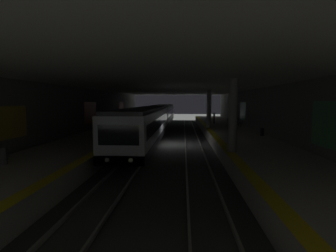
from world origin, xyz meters
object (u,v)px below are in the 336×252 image
at_px(bench_right_mid, 96,125).
at_px(trash_bin, 2,156).
at_px(pillar_far, 209,109).
at_px(bench_right_far, 103,123).
at_px(person_waiting_near, 214,118).
at_px(bench_left_mid, 236,121).
at_px(bench_left_far, 229,118).
at_px(suitcase_rolling, 262,132).
at_px(metro_train, 157,118).
at_px(bench_left_near, 240,122).
at_px(person_walking_mid, 133,119).
at_px(pillar_near, 233,116).

distance_m(bench_right_mid, trash_bin, 15.56).
height_order(pillar_far, bench_right_far, pillar_far).
xyz_separation_m(bench_right_far, person_waiting_near, (6.55, -14.25, 0.31)).
bearing_deg(person_waiting_near, bench_left_mid, -117.53).
relative_size(bench_left_mid, bench_right_far, 1.00).
xyz_separation_m(pillar_far, bench_left_far, (10.16, -4.18, -1.75)).
bearing_deg(person_waiting_near, bench_right_mid, 122.42).
distance_m(bench_left_far, trash_bin, 33.12).
bearing_deg(bench_right_far, suitcase_rolling, -110.60).
distance_m(bench_right_mid, suitcase_rolling, 17.52).
bearing_deg(metro_train, bench_left_near, -93.43).
bearing_deg(suitcase_rolling, bench_left_mid, 0.04).
bearing_deg(trash_bin, person_walking_mid, -6.23).
height_order(metro_train, bench_left_mid, metro_train).
xyz_separation_m(metro_train, person_walking_mid, (0.09, 3.29, -0.09)).
distance_m(pillar_near, person_walking_mid, 19.79).
xyz_separation_m(bench_left_near, person_walking_mid, (0.73, 14.03, 0.36)).
xyz_separation_m(pillar_near, bench_left_near, (16.38, -4.18, -1.75)).
relative_size(bench_left_far, person_walking_mid, 1.04).
distance_m(bench_right_far, person_walking_mid, 4.37).
relative_size(bench_left_mid, suitcase_rolling, 1.67).
distance_m(bench_left_far, bench_right_mid, 21.62).
height_order(person_walking_mid, suitcase_rolling, person_walking_mid).
bearing_deg(pillar_far, person_walking_mid, 75.67).
xyz_separation_m(pillar_near, pillar_far, (14.60, 0.00, 0.00)).
distance_m(bench_left_near, bench_right_far, 17.23).
bearing_deg(bench_left_mid, metro_train, 100.82).
relative_size(metro_train, person_waiting_near, 25.57).
xyz_separation_m(bench_left_far, person_walking_mid, (-7.65, 14.03, 0.36)).
xyz_separation_m(bench_right_mid, person_walking_mid, (5.62, -3.04, 0.36)).
bearing_deg(pillar_far, bench_right_mid, 103.55).
bearing_deg(pillar_near, bench_left_far, -9.59).
bearing_deg(trash_bin, bench_right_mid, 2.71).
bearing_deg(pillar_near, bench_right_mid, 48.27).
height_order(bench_left_near, bench_left_far, same).
bearing_deg(bench_left_near, person_waiting_near, 34.08).
height_order(person_waiting_near, person_walking_mid, person_walking_mid).
height_order(metro_train, bench_left_far, metro_train).
xyz_separation_m(person_waiting_near, suitcase_rolling, (-12.97, -2.83, -0.47)).
height_order(bench_left_near, bench_right_far, same).
bearing_deg(bench_right_mid, bench_left_far, -52.15).
relative_size(pillar_far, bench_right_mid, 2.68).
relative_size(metro_train, bench_left_far, 23.28).
relative_size(pillar_near, person_waiting_near, 2.94).
bearing_deg(person_walking_mid, trash_bin, 173.77).
relative_size(bench_right_mid, bench_right_far, 1.00).
bearing_deg(pillar_near, bench_left_near, -14.33).
bearing_deg(suitcase_rolling, bench_right_mid, 77.08).
bearing_deg(metro_train, bench_right_far, 115.55).
bearing_deg(bench_right_far, bench_right_mid, 180.00).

